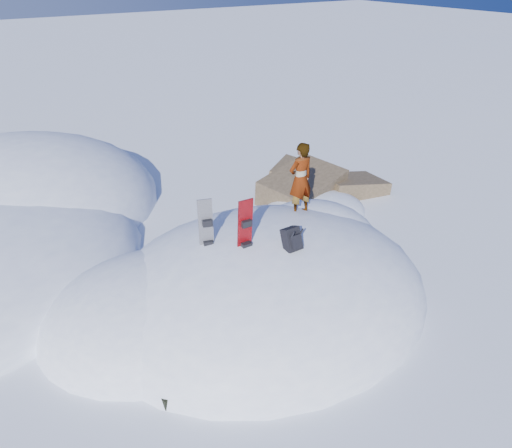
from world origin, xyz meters
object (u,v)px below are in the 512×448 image
person (300,179)px  snowboard_dark (207,235)px  snowboard_red (245,236)px  backpack (292,239)px

person → snowboard_dark: bearing=5.9°
snowboard_dark → snowboard_red: bearing=-30.9°
snowboard_red → snowboard_dark: size_ratio=1.05×
snowboard_red → backpack: 0.88m
backpack → snowboard_red: bearing=139.4°
snowboard_dark → person: person is taller
snowboard_red → person: person is taller
snowboard_dark → person: size_ratio=0.92×
snowboard_dark → backpack: size_ratio=2.89×
snowboard_red → person: bearing=25.8°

